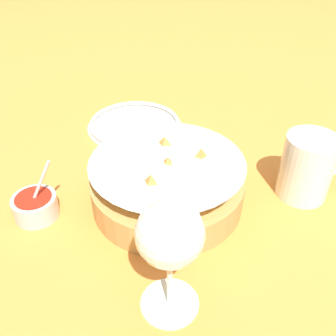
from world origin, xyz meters
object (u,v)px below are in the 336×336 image
object	(u,v)px
sauce_cup	(35,206)
beer_mug	(307,169)
wine_glass	(170,238)
food_basket	(167,184)
side_plate	(135,124)

from	to	relation	value
sauce_cup	beer_mug	distance (m)	0.43
wine_glass	sauce_cup	bearing A→B (deg)	122.88
food_basket	sauce_cup	size ratio (longest dim) A/B	2.49
beer_mug	food_basket	bearing A→B (deg)	166.33
food_basket	wine_glass	size ratio (longest dim) A/B	1.51
food_basket	side_plate	bearing A→B (deg)	86.20
beer_mug	sauce_cup	bearing A→B (deg)	167.33
food_basket	sauce_cup	distance (m)	0.20
wine_glass	side_plate	xyz separation A→B (m)	(0.08, 0.43, -0.11)
sauce_cup	wine_glass	world-z (taller)	wine_glass
sauce_cup	wine_glass	bearing A→B (deg)	-57.12
beer_mug	wine_glass	bearing A→B (deg)	-156.39
beer_mug	side_plate	distance (m)	0.37
food_basket	beer_mug	bearing A→B (deg)	-13.67
food_basket	beer_mug	distance (m)	0.22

